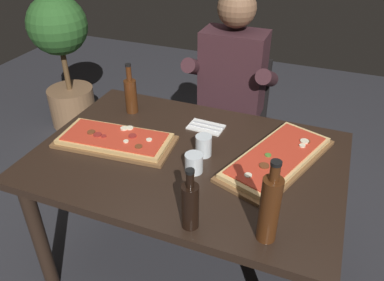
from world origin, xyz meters
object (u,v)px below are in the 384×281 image
wine_bottle_dark (270,208)px  potted_plant_corner (63,54)px  pizza_rectangular_left (277,158)px  vinegar_bottle_green (131,94)px  tumbler_far_side (194,163)px  diner_chair (233,117)px  dining_table (188,171)px  pizza_rectangular_front (115,140)px  seated_diner (230,89)px  tumbler_near_camera (204,146)px  oil_bottle_amber (190,204)px

wine_bottle_dark → potted_plant_corner: bearing=144.0°
pizza_rectangular_left → vinegar_bottle_green: 0.86m
tumbler_far_side → diner_chair: (-0.09, 0.96, -0.30)m
wine_bottle_dark → vinegar_bottle_green: wine_bottle_dark is taller
vinegar_bottle_green → tumbler_far_side: (0.51, -0.38, -0.06)m
wine_bottle_dark → potted_plant_corner: (-1.98, 1.43, -0.23)m
dining_table → pizza_rectangular_front: 0.38m
vinegar_bottle_green → diner_chair: 0.80m
dining_table → seated_diner: bearing=91.6°
dining_table → tumbler_near_camera: bearing=25.0°
tumbler_far_side → potted_plant_corner: 1.99m
tumbler_near_camera → pizza_rectangular_front: bearing=-171.1°
seated_diner → diner_chair: bearing=90.0°
pizza_rectangular_left → wine_bottle_dark: 0.48m
wine_bottle_dark → pizza_rectangular_left: bearing=96.4°
vinegar_bottle_green → diner_chair: (0.42, 0.58, -0.36)m
dining_table → seated_diner: seated_diner is taller
dining_table → potted_plant_corner: potted_plant_corner is taller
oil_bottle_amber → vinegar_bottle_green: (-0.62, 0.68, 0.00)m
oil_bottle_amber → tumbler_far_side: 0.33m
dining_table → pizza_rectangular_left: pizza_rectangular_left is taller
oil_bottle_amber → vinegar_bottle_green: bearing=132.1°
pizza_rectangular_left → wine_bottle_dark: wine_bottle_dark is taller
tumbler_far_side → diner_chair: diner_chair is taller
diner_chair → potted_plant_corner: (-1.52, 0.22, 0.16)m
vinegar_bottle_green → potted_plant_corner: 1.37m
pizza_rectangular_left → vinegar_bottle_green: bearing=168.1°
tumbler_near_camera → potted_plant_corner: size_ratio=0.09×
seated_diner → potted_plant_corner: bearing=167.5°
pizza_rectangular_front → vinegar_bottle_green: 0.33m
vinegar_bottle_green → oil_bottle_amber: bearing=-47.9°
pizza_rectangular_left → potted_plant_corner: bearing=153.2°
pizza_rectangular_front → potted_plant_corner: (-1.17, 1.11, -0.11)m
oil_bottle_amber → potted_plant_corner: (-1.71, 1.48, -0.20)m
wine_bottle_dark → oil_bottle_amber: bearing=-170.7°
vinegar_bottle_green → potted_plant_corner: (-1.09, 0.80, -0.20)m
seated_diner → pizza_rectangular_front: bearing=-113.8°
pizza_rectangular_left → wine_bottle_dark: size_ratio=2.03×
dining_table → potted_plant_corner: (-1.54, 1.07, 0.00)m
pizza_rectangular_left → diner_chair: 0.90m
pizza_rectangular_left → oil_bottle_amber: size_ratio=2.64×
dining_table → diner_chair: (-0.02, 0.86, -0.16)m
wine_bottle_dark → tumbler_far_side: 0.47m
oil_bottle_amber → tumbler_far_side: (-0.11, 0.31, -0.06)m
vinegar_bottle_green → tumbler_near_camera: size_ratio=2.79×
tumbler_near_camera → potted_plant_corner: potted_plant_corner is taller
tumbler_far_side → diner_chair: 1.01m
wine_bottle_dark → tumbler_near_camera: wine_bottle_dark is taller
vinegar_bottle_green → tumbler_far_side: vinegar_bottle_green is taller
wine_bottle_dark → dining_table: bearing=140.5°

